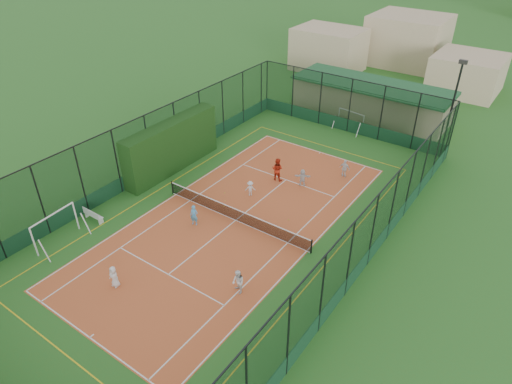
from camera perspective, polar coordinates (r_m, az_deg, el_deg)
ground at (r=30.74m, az=-2.55°, el=-3.57°), size 300.00×300.00×0.00m
court_slab at (r=30.74m, az=-2.55°, el=-3.57°), size 11.17×23.97×0.01m
tennis_net at (r=30.43m, az=-2.58°, el=-2.77°), size 11.67×0.12×1.06m
perimeter_fence at (r=29.32m, az=-2.67°, el=0.35°), size 18.12×34.12×5.00m
floodlight_ne at (r=39.24m, az=23.16°, el=9.13°), size 0.60×0.26×8.25m
clubhouse at (r=47.18m, az=14.16°, el=11.24°), size 15.20×7.20×3.15m
hedge_left at (r=36.24m, az=-10.49°, el=5.66°), size 1.36×9.08×3.97m
white_bench at (r=32.37m, az=-19.65°, el=-2.67°), size 1.61×0.45×0.90m
futsal_goal_near at (r=30.90m, az=-23.75°, el=-4.20°), size 3.29×1.18×2.08m
futsal_goal_far at (r=43.51m, az=11.74°, el=8.71°), size 2.85×1.22×1.78m
child_near_left at (r=26.76m, az=-17.32°, el=-10.06°), size 0.67×0.44×1.35m
child_near_mid at (r=30.21m, az=-7.75°, el=-2.90°), size 0.61×0.50×1.46m
child_near_right at (r=25.18m, az=-2.25°, el=-11.18°), size 0.92×0.85×1.51m
child_far_left at (r=32.91m, az=-0.72°, el=0.45°), size 0.87×0.80×1.17m
child_far_right at (r=35.77m, az=11.02°, el=2.91°), size 0.85×0.36×1.43m
child_far_back at (r=34.24m, az=5.83°, el=1.83°), size 1.27×0.94×1.33m
coach at (r=34.65m, az=2.66°, el=2.86°), size 0.98×0.81×1.83m
tennis_balls at (r=32.19m, az=-2.10°, el=-1.59°), size 5.64×1.45×0.07m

